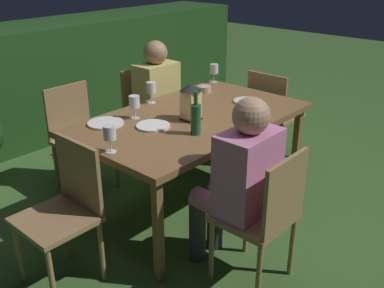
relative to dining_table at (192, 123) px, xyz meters
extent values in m
plane|color=#385B28|center=(0.00, 0.00, -0.70)|extent=(16.00, 16.00, 0.00)
cube|color=brown|center=(0.00, 0.00, 0.03)|extent=(1.73, 1.03, 0.04)
cube|color=brown|center=(-0.79, -0.45, -0.35)|extent=(0.05, 0.05, 0.71)
cube|color=brown|center=(0.79, -0.45, -0.35)|extent=(0.05, 0.05, 0.71)
cube|color=brown|center=(-0.79, 0.45, -0.35)|extent=(0.05, 0.05, 0.71)
cube|color=brown|center=(0.79, 0.45, -0.35)|extent=(0.05, 0.05, 0.71)
cube|color=#937047|center=(-0.39, 0.84, -0.27)|extent=(0.42, 0.40, 0.03)
cube|color=#937047|center=(-0.39, 1.02, -0.04)|extent=(0.40, 0.02, 0.42)
cylinder|color=#937047|center=(-0.21, 0.67, -0.49)|extent=(0.03, 0.03, 0.42)
cylinder|color=#937047|center=(-0.57, 0.67, -0.49)|extent=(0.03, 0.03, 0.42)
cylinder|color=#937047|center=(-0.21, 1.01, -0.49)|extent=(0.03, 0.03, 0.42)
cylinder|color=#937047|center=(-0.57, 1.01, -0.49)|extent=(0.03, 0.03, 0.42)
cube|color=#937047|center=(-1.18, 0.00, -0.27)|extent=(0.40, 0.42, 0.03)
cube|color=#937047|center=(-1.00, 0.00, -0.04)|extent=(0.03, 0.40, 0.42)
cylinder|color=#937047|center=(-1.35, -0.18, -0.49)|extent=(0.03, 0.03, 0.42)
cylinder|color=#937047|center=(-1.35, 0.18, -0.49)|extent=(0.03, 0.03, 0.42)
cylinder|color=#937047|center=(-1.01, -0.18, -0.49)|extent=(0.03, 0.03, 0.42)
cylinder|color=#937047|center=(-1.01, 0.18, -0.49)|extent=(0.03, 0.03, 0.42)
cube|color=#937047|center=(1.18, 0.00, -0.27)|extent=(0.40, 0.42, 0.03)
cube|color=#937047|center=(1.00, 0.00, -0.04)|extent=(0.03, 0.40, 0.42)
cylinder|color=#937047|center=(1.35, 0.18, -0.49)|extent=(0.03, 0.03, 0.42)
cylinder|color=#937047|center=(1.35, -0.18, -0.49)|extent=(0.03, 0.03, 0.42)
cylinder|color=#937047|center=(1.01, 0.18, -0.49)|extent=(0.03, 0.03, 0.42)
cylinder|color=#937047|center=(1.01, -0.18, -0.49)|extent=(0.03, 0.03, 0.42)
cube|color=#937047|center=(-0.39, -0.84, -0.27)|extent=(0.42, 0.40, 0.03)
cube|color=#937047|center=(-0.39, -1.02, -0.04)|extent=(0.40, 0.02, 0.42)
cylinder|color=#937047|center=(-0.57, -0.67, -0.49)|extent=(0.03, 0.03, 0.42)
cylinder|color=#937047|center=(-0.21, -0.67, -0.49)|extent=(0.03, 0.03, 0.42)
cylinder|color=#937047|center=(-0.57, -1.01, -0.49)|extent=(0.03, 0.03, 0.42)
cylinder|color=#937047|center=(-0.21, -1.01, -0.49)|extent=(0.03, 0.03, 0.42)
cube|color=#C675A3|center=(-0.39, -0.78, 0.00)|extent=(0.38, 0.24, 0.50)
sphere|color=tan|center=(-0.39, -0.78, 0.34)|extent=(0.21, 0.21, 0.21)
cylinder|color=#C675A3|center=(-0.48, -0.64, -0.24)|extent=(0.13, 0.36, 0.13)
cylinder|color=#C675A3|center=(-0.30, -0.64, -0.24)|extent=(0.13, 0.36, 0.13)
cylinder|color=#333338|center=(-0.48, -0.48, -0.48)|extent=(0.11, 0.11, 0.45)
cylinder|color=#333338|center=(-0.30, -0.48, -0.48)|extent=(0.11, 0.11, 0.45)
cube|color=#937047|center=(0.39, 0.84, -0.27)|extent=(0.42, 0.40, 0.03)
cube|color=#937047|center=(0.39, 1.02, -0.04)|extent=(0.40, 0.02, 0.42)
cylinder|color=#937047|center=(0.57, 0.67, -0.49)|extent=(0.03, 0.03, 0.42)
cylinder|color=#937047|center=(0.21, 0.67, -0.49)|extent=(0.03, 0.03, 0.42)
cylinder|color=#937047|center=(0.57, 1.01, -0.49)|extent=(0.03, 0.03, 0.42)
cylinder|color=#937047|center=(0.21, 1.01, -0.49)|extent=(0.03, 0.03, 0.42)
cube|color=tan|center=(0.39, 0.78, 0.00)|extent=(0.38, 0.24, 0.50)
sphere|color=#997051|center=(0.39, 0.78, 0.34)|extent=(0.21, 0.21, 0.21)
cylinder|color=tan|center=(0.48, 0.64, -0.24)|extent=(0.13, 0.36, 0.13)
cylinder|color=tan|center=(0.30, 0.64, -0.24)|extent=(0.13, 0.36, 0.13)
cylinder|color=#333338|center=(0.48, 0.48, -0.48)|extent=(0.11, 0.11, 0.45)
cylinder|color=#333338|center=(0.30, 0.48, -0.48)|extent=(0.11, 0.11, 0.45)
cube|color=black|center=(-0.07, -0.05, 0.06)|extent=(0.12, 0.12, 0.01)
cube|color=#F9D17A|center=(-0.07, -0.05, 0.17)|extent=(0.11, 0.11, 0.20)
cone|color=black|center=(-0.07, -0.05, 0.29)|extent=(0.15, 0.15, 0.05)
cylinder|color=#1E5B2D|center=(-0.24, -0.25, 0.15)|extent=(0.07, 0.07, 0.20)
cylinder|color=#1E5B2D|center=(-0.24, -0.25, 0.30)|extent=(0.03, 0.03, 0.09)
cylinder|color=silver|center=(0.01, 0.44, 0.06)|extent=(0.06, 0.06, 0.00)
cylinder|color=silver|center=(0.01, 0.44, 0.10)|extent=(0.01, 0.01, 0.08)
cylinder|color=silver|center=(0.01, 0.44, 0.18)|extent=(0.08, 0.08, 0.08)
cylinder|color=maroon|center=(0.01, 0.44, 0.16)|extent=(0.07, 0.07, 0.03)
cylinder|color=silver|center=(-0.31, 0.27, 0.06)|extent=(0.06, 0.06, 0.00)
cylinder|color=silver|center=(-0.31, 0.27, 0.10)|extent=(0.01, 0.01, 0.08)
cylinder|color=silver|center=(-0.31, 0.27, 0.18)|extent=(0.08, 0.08, 0.08)
cylinder|color=maroon|center=(-0.31, 0.27, 0.16)|extent=(0.07, 0.07, 0.03)
cylinder|color=silver|center=(0.80, 0.45, 0.06)|extent=(0.06, 0.06, 0.00)
cylinder|color=silver|center=(0.80, 0.45, 0.10)|extent=(0.01, 0.01, 0.08)
cylinder|color=silver|center=(0.80, 0.45, 0.18)|extent=(0.08, 0.08, 0.08)
cylinder|color=maroon|center=(0.80, 0.45, 0.16)|extent=(0.07, 0.07, 0.03)
cylinder|color=silver|center=(-0.80, -0.06, 0.06)|extent=(0.06, 0.06, 0.00)
cylinder|color=silver|center=(-0.80, -0.06, 0.10)|extent=(0.01, 0.01, 0.08)
cylinder|color=silver|center=(-0.80, -0.06, 0.18)|extent=(0.08, 0.08, 0.08)
cylinder|color=maroon|center=(-0.80, -0.06, 0.16)|extent=(0.07, 0.07, 0.03)
cylinder|color=silver|center=(0.53, -0.11, 0.06)|extent=(0.21, 0.21, 0.01)
cylinder|color=white|center=(-0.53, 0.33, 0.06)|extent=(0.25, 0.25, 0.01)
cylinder|color=white|center=(-0.34, 0.05, 0.06)|extent=(0.23, 0.23, 0.01)
cylinder|color=#BCAD8E|center=(0.51, 0.31, 0.08)|extent=(0.11, 0.11, 0.05)
cylinder|color=#424C1E|center=(0.51, 0.31, 0.09)|extent=(0.09, 0.09, 0.02)
cylinder|color=#BCAD8E|center=(0.27, -0.34, 0.08)|extent=(0.15, 0.15, 0.06)
cylinder|color=tan|center=(0.27, -0.34, 0.09)|extent=(0.13, 0.13, 0.02)
cube|color=#1E4219|center=(0.00, 2.28, -0.12)|extent=(5.67, 0.83, 1.17)
camera|label=1|loc=(-2.28, -2.03, 1.16)|focal=41.49mm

